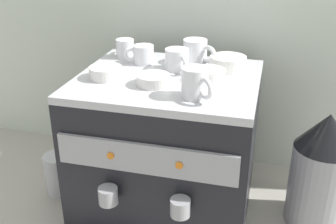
{
  "coord_description": "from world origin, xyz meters",
  "views": [
    {
      "loc": [
        0.3,
        -1.15,
        0.91
      ],
      "look_at": [
        0.0,
        0.0,
        0.36
      ],
      "focal_mm": 44.01,
      "sensor_mm": 36.0,
      "label": 1
    }
  ],
  "objects_px": {
    "ceramic_cup_3": "(196,83)",
    "ceramic_cup_4": "(142,54)",
    "coffee_grinder": "(321,170)",
    "ceramic_cup_0": "(177,60)",
    "ceramic_bowl_3": "(228,63)",
    "ceramic_bowl_1": "(209,76)",
    "espresso_machine": "(168,145)",
    "ceramic_bowl_2": "(153,80)",
    "ceramic_cup_2": "(125,48)",
    "milk_pitcher": "(59,174)",
    "ceramic_cup_1": "(196,52)",
    "ceramic_bowl_0": "(106,73)"
  },
  "relations": [
    {
      "from": "ceramic_cup_1",
      "to": "ceramic_cup_2",
      "type": "relative_size",
      "value": 1.24
    },
    {
      "from": "ceramic_cup_4",
      "to": "ceramic_bowl_1",
      "type": "xyz_separation_m",
      "value": [
        0.24,
        -0.11,
        -0.01
      ]
    },
    {
      "from": "espresso_machine",
      "to": "ceramic_bowl_3",
      "type": "xyz_separation_m",
      "value": [
        0.17,
        0.12,
        0.26
      ]
    },
    {
      "from": "espresso_machine",
      "to": "ceramic_cup_4",
      "type": "xyz_separation_m",
      "value": [
        -0.12,
        0.11,
        0.27
      ]
    },
    {
      "from": "ceramic_bowl_2",
      "to": "coffee_grinder",
      "type": "bearing_deg",
      "value": 12.6
    },
    {
      "from": "ceramic_cup_4",
      "to": "ceramic_cup_2",
      "type": "bearing_deg",
      "value": 146.97
    },
    {
      "from": "ceramic_cup_1",
      "to": "ceramic_bowl_3",
      "type": "relative_size",
      "value": 1.02
    },
    {
      "from": "ceramic_cup_3",
      "to": "ceramic_bowl_2",
      "type": "bearing_deg",
      "value": 155.52
    },
    {
      "from": "ceramic_bowl_3",
      "to": "coffee_grinder",
      "type": "height_order",
      "value": "ceramic_bowl_3"
    },
    {
      "from": "ceramic_cup_0",
      "to": "ceramic_cup_4",
      "type": "height_order",
      "value": "ceramic_cup_0"
    },
    {
      "from": "espresso_machine",
      "to": "ceramic_bowl_2",
      "type": "height_order",
      "value": "ceramic_bowl_2"
    },
    {
      "from": "ceramic_cup_2",
      "to": "ceramic_bowl_3",
      "type": "distance_m",
      "value": 0.37
    },
    {
      "from": "ceramic_cup_3",
      "to": "ceramic_bowl_3",
      "type": "height_order",
      "value": "ceramic_cup_3"
    },
    {
      "from": "ceramic_bowl_0",
      "to": "ceramic_bowl_3",
      "type": "height_order",
      "value": "ceramic_bowl_3"
    },
    {
      "from": "espresso_machine",
      "to": "ceramic_cup_2",
      "type": "relative_size",
      "value": 6.2
    },
    {
      "from": "ceramic_bowl_2",
      "to": "ceramic_bowl_3",
      "type": "relative_size",
      "value": 0.85
    },
    {
      "from": "ceramic_cup_0",
      "to": "ceramic_bowl_3",
      "type": "height_order",
      "value": "ceramic_cup_0"
    },
    {
      "from": "ceramic_cup_1",
      "to": "coffee_grinder",
      "type": "xyz_separation_m",
      "value": [
        0.43,
        -0.12,
        -0.32
      ]
    },
    {
      "from": "coffee_grinder",
      "to": "ceramic_cup_3",
      "type": "bearing_deg",
      "value": -154.83
    },
    {
      "from": "espresso_machine",
      "to": "ceramic_bowl_1",
      "type": "distance_m",
      "value": 0.29
    },
    {
      "from": "ceramic_cup_2",
      "to": "ceramic_cup_3",
      "type": "relative_size",
      "value": 0.96
    },
    {
      "from": "coffee_grinder",
      "to": "milk_pitcher",
      "type": "bearing_deg",
      "value": -175.77
    },
    {
      "from": "ceramic_cup_4",
      "to": "ceramic_bowl_3",
      "type": "relative_size",
      "value": 0.87
    },
    {
      "from": "ceramic_cup_4",
      "to": "ceramic_bowl_1",
      "type": "height_order",
      "value": "ceramic_cup_4"
    },
    {
      "from": "ceramic_cup_1",
      "to": "ceramic_cup_4",
      "type": "height_order",
      "value": "ceramic_cup_1"
    },
    {
      "from": "espresso_machine",
      "to": "milk_pitcher",
      "type": "xyz_separation_m",
      "value": [
        -0.4,
        -0.03,
        -0.16
      ]
    },
    {
      "from": "ceramic_bowl_1",
      "to": "coffee_grinder",
      "type": "height_order",
      "value": "ceramic_bowl_1"
    },
    {
      "from": "ceramic_cup_2",
      "to": "ceramic_cup_4",
      "type": "distance_m",
      "value": 0.09
    },
    {
      "from": "ceramic_cup_3",
      "to": "ceramic_cup_4",
      "type": "distance_m",
      "value": 0.34
    },
    {
      "from": "ceramic_cup_1",
      "to": "coffee_grinder",
      "type": "relative_size",
      "value": 0.3
    },
    {
      "from": "ceramic_cup_3",
      "to": "ceramic_cup_4",
      "type": "xyz_separation_m",
      "value": [
        -0.23,
        0.25,
        -0.01
      ]
    },
    {
      "from": "ceramic_cup_0",
      "to": "ceramic_cup_1",
      "type": "height_order",
      "value": "ceramic_cup_1"
    },
    {
      "from": "ceramic_bowl_3",
      "to": "ceramic_bowl_1",
      "type": "bearing_deg",
      "value": -109.06
    },
    {
      "from": "ceramic_cup_3",
      "to": "coffee_grinder",
      "type": "distance_m",
      "value": 0.53
    },
    {
      "from": "ceramic_cup_4",
      "to": "ceramic_bowl_3",
      "type": "xyz_separation_m",
      "value": [
        0.28,
        0.01,
        -0.01
      ]
    },
    {
      "from": "ceramic_cup_4",
      "to": "espresso_machine",
      "type": "bearing_deg",
      "value": -43.4
    },
    {
      "from": "ceramic_cup_1",
      "to": "ceramic_bowl_2",
      "type": "bearing_deg",
      "value": -109.31
    },
    {
      "from": "ceramic_cup_1",
      "to": "ceramic_bowl_2",
      "type": "xyz_separation_m",
      "value": [
        -0.08,
        -0.23,
        -0.03
      ]
    },
    {
      "from": "ceramic_cup_1",
      "to": "ceramic_cup_4",
      "type": "bearing_deg",
      "value": -164.65
    },
    {
      "from": "ceramic_cup_2",
      "to": "ceramic_cup_4",
      "type": "bearing_deg",
      "value": -33.03
    },
    {
      "from": "ceramic_cup_2",
      "to": "ceramic_bowl_2",
      "type": "distance_m",
      "value": 0.29
    },
    {
      "from": "ceramic_bowl_2",
      "to": "milk_pitcher",
      "type": "relative_size",
      "value": 0.66
    },
    {
      "from": "ceramic_bowl_0",
      "to": "ceramic_bowl_3",
      "type": "distance_m",
      "value": 0.39
    },
    {
      "from": "ceramic_cup_3",
      "to": "milk_pitcher",
      "type": "distance_m",
      "value": 0.69
    },
    {
      "from": "ceramic_cup_0",
      "to": "ceramic_bowl_0",
      "type": "relative_size",
      "value": 1.02
    },
    {
      "from": "ceramic_bowl_2",
      "to": "ceramic_cup_2",
      "type": "bearing_deg",
      "value": 126.12
    },
    {
      "from": "ceramic_cup_0",
      "to": "ceramic_bowl_0",
      "type": "bearing_deg",
      "value": -146.31
    },
    {
      "from": "ceramic_bowl_2",
      "to": "coffee_grinder",
      "type": "height_order",
      "value": "ceramic_bowl_2"
    },
    {
      "from": "ceramic_cup_0",
      "to": "ceramic_cup_3",
      "type": "height_order",
      "value": "ceramic_cup_3"
    },
    {
      "from": "ceramic_cup_2",
      "to": "ceramic_bowl_3",
      "type": "xyz_separation_m",
      "value": [
        0.36,
        -0.05,
        -0.01
      ]
    }
  ]
}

